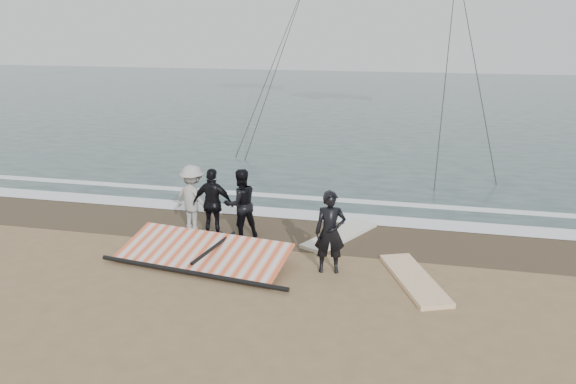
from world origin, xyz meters
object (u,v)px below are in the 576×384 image
at_px(board_white, 414,279).
at_px(board_cream, 340,235).
at_px(sail_rig, 202,253).
at_px(man_main, 330,232).

distance_m(board_white, board_cream, 3.08).
distance_m(board_white, sail_rig, 5.06).
bearing_deg(sail_rig, man_main, 2.10).
bearing_deg(man_main, board_white, -13.73).
height_order(man_main, board_cream, man_main).
distance_m(man_main, board_cream, 2.40).
relative_size(man_main, board_cream, 0.73).
xyz_separation_m(board_white, board_cream, (-2.01, 2.34, 0.00)).
xyz_separation_m(board_cream, sail_rig, (-3.05, -2.33, 0.14)).
xyz_separation_m(board_white, sail_rig, (-5.06, 0.01, 0.14)).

